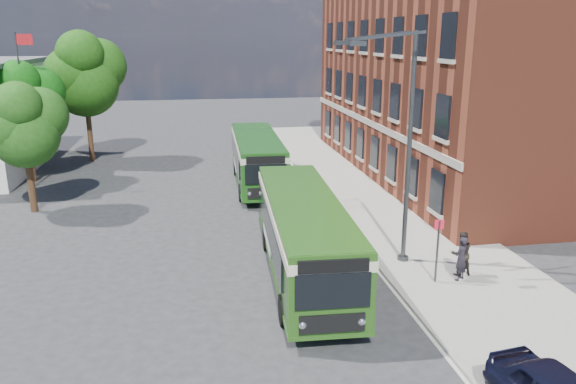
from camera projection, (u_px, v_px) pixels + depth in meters
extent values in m
plane|color=#2A2A2C|center=(268.00, 253.00, 23.57)|extent=(120.00, 120.00, 0.00)
cube|color=gray|center=(369.00, 193.00, 32.28)|extent=(6.00, 48.00, 0.15)
cube|color=beige|center=(318.00, 197.00, 31.81)|extent=(0.12, 48.00, 0.01)
cube|color=brown|center=(460.00, 81.00, 35.62)|extent=(12.00, 26.00, 12.00)
cube|color=#B7AD9B|center=(367.00, 121.00, 35.29)|extent=(0.12, 26.00, 0.35)
cylinder|color=#333638|center=(25.00, 112.00, 32.69)|extent=(0.10, 0.10, 9.00)
cube|color=red|center=(24.00, 39.00, 31.66)|extent=(0.90, 0.02, 0.60)
cylinder|color=#333638|center=(403.00, 260.00, 22.47)|extent=(0.44, 0.44, 0.30)
cylinder|color=#333638|center=(409.00, 153.00, 21.30)|extent=(0.18, 0.18, 9.00)
cube|color=#333638|center=(389.00, 36.00, 19.38)|extent=(2.58, 0.46, 0.37)
cube|color=#333638|center=(378.00, 36.00, 20.52)|extent=(2.58, 0.46, 0.37)
cube|color=#333638|center=(358.00, 44.00, 18.79)|extent=(0.55, 0.22, 0.16)
cube|color=#333638|center=(341.00, 43.00, 20.84)|extent=(0.55, 0.22, 0.16)
cylinder|color=#333638|center=(437.00, 254.00, 20.15)|extent=(0.08, 0.08, 2.50)
cube|color=red|center=(439.00, 225.00, 19.86)|extent=(0.35, 0.04, 0.35)
cube|color=#265217|center=(304.00, 231.00, 20.96)|extent=(3.03, 11.15, 2.45)
cube|color=#265217|center=(303.00, 262.00, 21.30)|extent=(3.07, 11.19, 0.14)
cube|color=black|center=(269.00, 226.00, 21.06)|extent=(0.52, 9.23, 1.10)
cube|color=black|center=(336.00, 224.00, 21.36)|extent=(0.52, 9.23, 1.10)
cube|color=beige|center=(304.00, 210.00, 20.74)|extent=(3.09, 11.21, 0.32)
cube|color=#265217|center=(304.00, 200.00, 20.64)|extent=(2.92, 11.04, 0.12)
cube|color=black|center=(333.00, 291.00, 15.60)|extent=(2.15, 0.18, 1.05)
cube|color=black|center=(334.00, 266.00, 15.39)|extent=(2.00, 0.18, 0.38)
cube|color=black|center=(332.00, 323.00, 15.86)|extent=(1.90, 0.17, 0.55)
sphere|color=silver|center=(302.00, 325.00, 15.78)|extent=(0.26, 0.26, 0.26)
sphere|color=silver|center=(361.00, 321.00, 15.98)|extent=(0.26, 0.26, 0.26)
cube|color=black|center=(286.00, 187.00, 26.20)|extent=(2.00, 0.18, 0.90)
cube|color=white|center=(267.00, 239.00, 21.93)|extent=(0.19, 3.20, 0.45)
cylinder|color=black|center=(284.00, 310.00, 17.61)|extent=(0.33, 1.01, 1.00)
cylinder|color=black|center=(357.00, 306.00, 17.88)|extent=(0.33, 1.01, 1.00)
cylinder|color=black|center=(267.00, 239.00, 23.77)|extent=(0.33, 1.01, 1.00)
cylinder|color=black|center=(321.00, 237.00, 24.04)|extent=(0.33, 1.01, 1.00)
cube|color=#1A4C15|center=(257.00, 156.00, 33.93)|extent=(2.82, 10.73, 2.45)
cube|color=#1A4C15|center=(257.00, 177.00, 34.27)|extent=(2.86, 10.77, 0.14)
cube|color=black|center=(236.00, 154.00, 34.01)|extent=(0.35, 8.85, 1.10)
cube|color=black|center=(277.00, 153.00, 34.35)|extent=(0.35, 8.85, 1.10)
cube|color=beige|center=(257.00, 143.00, 33.71)|extent=(2.88, 10.79, 0.32)
cube|color=#1A4C15|center=(257.00, 137.00, 33.61)|extent=(2.72, 10.62, 0.12)
cube|color=black|center=(266.00, 174.00, 28.77)|extent=(2.15, 0.15, 1.05)
cube|color=black|center=(266.00, 160.00, 28.56)|extent=(2.00, 0.14, 0.38)
cube|color=black|center=(266.00, 193.00, 29.03)|extent=(1.90, 0.14, 0.55)
sphere|color=silver|center=(250.00, 193.00, 28.93)|extent=(0.26, 0.26, 0.26)
sphere|color=silver|center=(282.00, 192.00, 29.16)|extent=(0.26, 0.26, 0.26)
cube|color=black|center=(250.00, 137.00, 38.98)|extent=(2.00, 0.14, 0.90)
cube|color=white|center=(235.00, 163.00, 34.88)|extent=(0.14, 3.20, 0.45)
cylinder|color=black|center=(242.00, 193.00, 30.75)|extent=(0.31, 1.01, 1.00)
cylinder|color=black|center=(284.00, 191.00, 31.06)|extent=(0.31, 1.01, 1.00)
cylinder|color=black|center=(236.00, 168.00, 36.53)|extent=(0.31, 1.01, 1.00)
cylinder|color=black|center=(272.00, 167.00, 36.84)|extent=(0.31, 1.01, 1.00)
imported|color=black|center=(461.00, 259.00, 20.39)|extent=(0.73, 0.68, 1.67)
imported|color=black|center=(461.00, 253.00, 20.84)|extent=(0.87, 0.70, 1.70)
cylinder|color=#352213|center=(31.00, 185.00, 28.74)|extent=(0.36, 0.36, 2.88)
sphere|color=#1D4913|center=(25.00, 134.00, 28.03)|extent=(3.40, 3.40, 3.40)
sphere|color=#1D4913|center=(39.00, 116.00, 28.41)|extent=(2.88, 2.88, 2.88)
sphere|color=#1D4913|center=(8.00, 125.00, 27.36)|extent=(2.61, 2.61, 2.61)
sphere|color=#1D4913|center=(17.00, 106.00, 27.01)|extent=(2.35, 2.35, 2.35)
cylinder|color=#352213|center=(31.00, 156.00, 34.68)|extent=(0.36, 0.36, 3.19)
sphere|color=#104E0E|center=(25.00, 109.00, 33.90)|extent=(3.77, 3.77, 3.77)
sphere|color=#104E0E|center=(38.00, 93.00, 34.32)|extent=(3.19, 3.19, 3.19)
sphere|color=#104E0E|center=(10.00, 101.00, 33.16)|extent=(2.90, 2.90, 2.90)
sphere|color=#104E0E|center=(18.00, 82.00, 32.76)|extent=(2.61, 2.61, 2.61)
cylinder|color=#352213|center=(90.00, 134.00, 40.42)|extent=(0.36, 0.36, 3.93)
sphere|color=#1A460F|center=(85.00, 84.00, 39.46)|extent=(4.65, 4.65, 4.65)
sphere|color=#1A460F|center=(98.00, 66.00, 39.97)|extent=(3.93, 3.93, 3.93)
sphere|color=#1A460F|center=(70.00, 74.00, 38.54)|extent=(3.58, 3.58, 3.58)
sphere|color=#1A460F|center=(80.00, 54.00, 38.06)|extent=(3.22, 3.22, 3.22)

